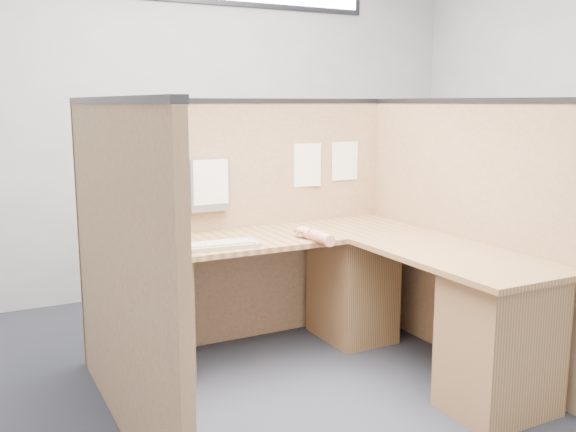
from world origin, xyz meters
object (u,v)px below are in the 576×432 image
l_desk (328,304)px  laptop (149,233)px  keyboard (216,245)px  mouse (303,234)px

l_desk → laptop: laptop is taller
keyboard → mouse: bearing=8.0°
laptop → keyboard: laptop is taller
l_desk → laptop: size_ratio=5.24×
l_desk → laptop: bearing=150.3°
l_desk → keyboard: 0.71m
l_desk → mouse: size_ratio=19.94×
l_desk → keyboard: keyboard is taller
laptop → keyboard: size_ratio=0.78×
mouse → l_desk: bearing=-84.9°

